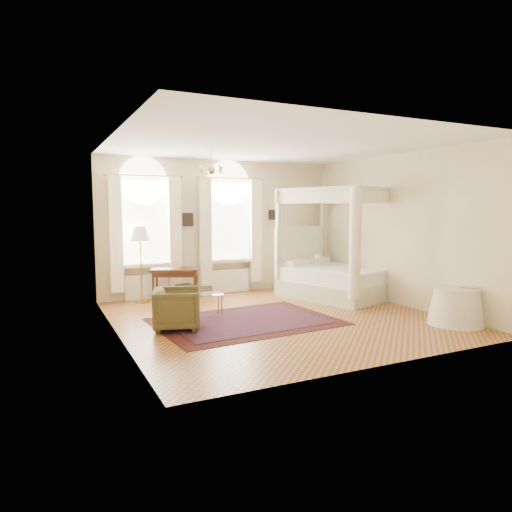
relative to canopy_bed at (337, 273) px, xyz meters
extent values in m
plane|color=#AA7131|center=(-2.28, -1.24, -0.59)|extent=(6.00, 6.00, 0.00)
plane|color=beige|center=(-2.28, 1.76, 1.06)|extent=(6.00, 0.00, 6.00)
plane|color=beige|center=(-2.28, -4.24, 1.06)|extent=(6.00, 0.00, 6.00)
plane|color=beige|center=(-5.28, -1.24, 1.06)|extent=(0.00, 6.00, 6.00)
plane|color=beige|center=(0.72, -1.24, 1.06)|extent=(0.00, 6.00, 6.00)
plane|color=white|center=(-2.28, -1.24, 2.71)|extent=(6.00, 6.00, 0.00)
cube|color=white|center=(-4.18, 1.73, 1.21)|extent=(1.10, 0.04, 1.90)
cylinder|color=white|center=(-4.18, 1.73, 2.16)|extent=(1.10, 0.04, 1.10)
cube|color=white|center=(-4.18, 1.64, 0.22)|extent=(1.32, 0.24, 0.08)
cube|color=white|center=(-4.85, 1.56, 0.96)|extent=(0.28, 0.14, 2.60)
cube|color=white|center=(-3.51, 1.56, 0.96)|extent=(0.28, 0.14, 2.60)
cube|color=white|center=(-4.18, 1.66, -0.29)|extent=(1.00, 0.12, 0.58)
cube|color=white|center=(-2.08, 1.73, 1.21)|extent=(1.10, 0.04, 1.90)
cylinder|color=white|center=(-2.08, 1.73, 2.16)|extent=(1.10, 0.04, 1.10)
cube|color=white|center=(-2.08, 1.64, 0.22)|extent=(1.32, 0.24, 0.08)
cube|color=white|center=(-2.75, 1.56, 0.96)|extent=(0.28, 0.14, 2.60)
cube|color=white|center=(-1.41, 1.56, 0.96)|extent=(0.28, 0.14, 2.60)
cube|color=white|center=(-2.08, 1.66, -0.29)|extent=(1.00, 0.12, 0.58)
cylinder|color=#B17F3B|center=(-3.18, -0.04, 2.51)|extent=(0.02, 0.02, 0.40)
sphere|color=#B17F3B|center=(-3.18, -0.04, 2.29)|extent=(0.16, 0.16, 0.16)
sphere|color=#F5E4BF|center=(-2.96, -0.04, 2.36)|extent=(0.07, 0.07, 0.07)
sphere|color=#F5E4BF|center=(-3.07, 0.15, 2.36)|extent=(0.07, 0.07, 0.07)
sphere|color=#F5E4BF|center=(-3.29, 0.15, 2.36)|extent=(0.07, 0.07, 0.07)
sphere|color=#F5E4BF|center=(-3.40, -0.04, 2.36)|extent=(0.07, 0.07, 0.07)
sphere|color=#F5E4BF|center=(-3.29, -0.23, 2.36)|extent=(0.07, 0.07, 0.07)
sphere|color=#F5E4BF|center=(-3.07, -0.23, 2.36)|extent=(0.07, 0.07, 0.07)
cube|color=black|center=(-3.13, 1.73, 1.26)|extent=(0.26, 0.03, 0.32)
cube|color=black|center=(-0.83, 1.73, 1.36)|extent=(0.22, 0.03, 0.26)
cube|color=beige|center=(0.00, 0.01, -0.39)|extent=(2.51, 2.79, 0.40)
cube|color=white|center=(0.00, 0.01, -0.04)|extent=(2.37, 2.65, 0.31)
cube|color=white|center=(-0.35, 1.07, 0.41)|extent=(1.81, 0.67, 1.33)
cube|color=beige|center=(-1.17, 0.78, 0.68)|extent=(0.13, 0.13, 2.54)
cube|color=beige|center=(0.48, 1.33, 0.68)|extent=(0.13, 0.13, 2.54)
cube|color=beige|center=(-0.49, -1.30, 0.68)|extent=(0.13, 0.13, 2.54)
cube|color=beige|center=(1.17, -0.75, 0.68)|extent=(0.13, 0.13, 2.54)
cube|color=beige|center=(-0.35, 1.05, 1.95)|extent=(1.81, 0.67, 0.09)
cube|color=beige|center=(0.34, -1.03, 1.95)|extent=(1.81, 0.67, 0.09)
cube|color=beige|center=(-0.83, -0.26, 1.95)|extent=(0.81, 2.23, 0.09)
cube|color=beige|center=(0.83, 0.29, 1.95)|extent=(0.81, 2.23, 0.09)
cube|color=white|center=(-0.35, 1.05, 1.80)|extent=(1.86, 0.65, 0.31)
cube|color=white|center=(0.34, -1.03, 1.80)|extent=(1.86, 0.65, 0.31)
cube|color=white|center=(-0.83, -0.26, 1.80)|extent=(0.78, 2.28, 0.31)
cube|color=white|center=(0.83, 0.29, 1.80)|extent=(0.78, 2.28, 0.31)
cylinder|color=white|center=(-0.49, -1.30, 0.79)|extent=(0.24, 0.24, 2.32)
cylinder|color=white|center=(1.17, -0.75, 0.79)|extent=(0.24, 0.24, 2.32)
cube|color=#3E2111|center=(0.15, 1.13, -0.32)|extent=(0.45, 0.42, 0.54)
cylinder|color=#B17F3B|center=(0.18, 1.09, 0.04)|extent=(0.11, 0.11, 0.18)
cone|color=#F5E4BF|center=(0.18, 1.09, 0.22)|extent=(0.26, 0.26, 0.20)
cube|color=#3E2111|center=(-3.66, 1.04, 0.16)|extent=(1.17, 0.92, 0.06)
cube|color=#3E2111|center=(-3.66, 1.04, 0.07)|extent=(1.03, 0.78, 0.10)
cylinder|color=#3E2111|center=(-3.99, 1.42, -0.22)|extent=(0.05, 0.05, 0.73)
cylinder|color=#3E2111|center=(-3.16, 1.04, -0.22)|extent=(0.05, 0.05, 0.73)
cylinder|color=#3E2111|center=(-4.17, 1.04, -0.22)|extent=(0.05, 0.05, 0.73)
cylinder|color=#3E2111|center=(-3.33, 0.67, -0.22)|extent=(0.05, 0.05, 0.73)
imported|color=black|center=(-3.45, 1.00, 0.20)|extent=(0.35, 0.26, 0.03)
cube|color=#4F4122|center=(-3.47, 0.87, -0.21)|extent=(0.45, 0.45, 0.07)
cylinder|color=#3E2111|center=(-3.57, 0.70, -0.42)|extent=(0.04, 0.04, 0.35)
cylinder|color=#3E2111|center=(-3.31, 0.78, -0.42)|extent=(0.04, 0.04, 0.35)
cylinder|color=#3E2111|center=(-3.64, 0.97, -0.42)|extent=(0.04, 0.04, 0.35)
cylinder|color=#3E2111|center=(-3.38, 1.04, -0.42)|extent=(0.04, 0.04, 0.35)
imported|color=#443A1D|center=(-4.28, -1.21, -0.22)|extent=(1.00, 0.98, 0.73)
cube|color=silver|center=(-3.44, -0.40, -0.17)|extent=(0.70, 0.55, 0.02)
cylinder|color=#B17F3B|center=(-3.74, -0.52, -0.38)|extent=(0.03, 0.03, 0.42)
cylinder|color=#B17F3B|center=(-3.21, -0.63, -0.38)|extent=(0.03, 0.03, 0.42)
cylinder|color=#B17F3B|center=(-3.68, -0.17, -0.38)|extent=(0.03, 0.03, 0.42)
cylinder|color=#B17F3B|center=(-3.14, -0.27, -0.38)|extent=(0.03, 0.03, 0.42)
cylinder|color=#B17F3B|center=(-4.35, 1.38, -0.57)|extent=(0.30, 0.30, 0.03)
cylinder|color=#B17F3B|center=(-4.35, 1.38, 0.17)|extent=(0.04, 0.04, 1.51)
cone|color=#F5E4BF|center=(-4.35, 1.38, 0.98)|extent=(0.44, 0.44, 0.32)
cube|color=#431510|center=(-2.97, -1.26, -0.58)|extent=(3.45, 2.59, 0.01)
cube|color=black|center=(-2.97, -1.26, -0.58)|extent=(2.90, 2.04, 0.01)
cone|color=white|center=(0.42, -3.10, -0.27)|extent=(0.99, 0.99, 0.64)
cylinder|color=white|center=(0.42, -3.10, 0.07)|extent=(0.81, 0.81, 0.04)
imported|color=black|center=(0.54, -3.25, 0.10)|extent=(0.32, 0.36, 0.03)
camera|label=1|loc=(-6.45, -8.88, 1.53)|focal=32.00mm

